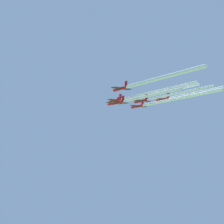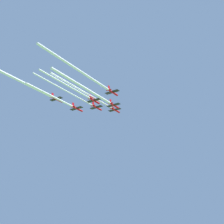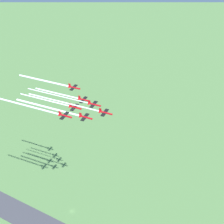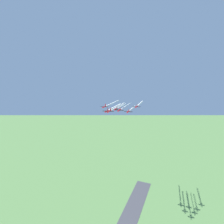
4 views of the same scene
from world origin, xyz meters
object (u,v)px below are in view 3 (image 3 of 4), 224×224
Objects in this scene: jet_2 at (85,117)px; jet_4 at (75,107)px; jet_3 at (84,100)px; jet_5 at (65,116)px; jet_6 at (74,88)px; jet_1 at (94,104)px; jet_0 at (105,113)px.

jet_4 is at bearing -120.47° from jet_2.
jet_2 is 1.00× the size of jet_4.
jet_3 is 1.00× the size of jet_5.
jet_6 is (6.55, -34.25, -0.06)m from jet_5.
jet_6 is at bearing -139.64° from jet_2.
jet_6 is (20.41, -16.18, 0.71)m from jet_1.
jet_5 is (1.83, 13.08, 1.94)m from jet_4.
jet_2 is 13.26m from jet_5.
jet_0 is 26.32m from jet_3.
jet_4 is (1.83, 13.08, 1.94)m from jet_3.
jet_1 reaches higher than jet_2.
jet_6 is (10.21, -8.09, 3.82)m from jet_3.
jet_1 is 1.00× the size of jet_6.
jet_4 is 22.85m from jet_6.
jet_3 is (10.21, -8.09, -3.11)m from jet_1.
jet_5 is (13.86, 18.07, 0.77)m from jet_1.
jet_2 is (12.03, 4.99, -2.38)m from jet_0.
jet_5 is at bearing -0.00° from jet_4.
jet_0 is 13.24m from jet_2.
jet_6 reaches higher than jet_1.
jet_5 is at bearing 18.78° from jet_6.
jet_3 is 13.35m from jet_4.
jet_5 reaches higher than jet_2.
jet_6 is at bearing -120.47° from jet_3.
jet_0 is 1.00× the size of jet_2.
jet_4 is at bearing 29.54° from jet_6.
jet_6 is at bearing -120.47° from jet_0.
jet_4 is (10.21, -8.09, 0.55)m from jet_2.
jet_2 is 1.00× the size of jet_6.
jet_0 reaches higher than jet_1.
jet_0 is 22.53m from jet_4.
jet_2 is at bearing 59.53° from jet_4.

